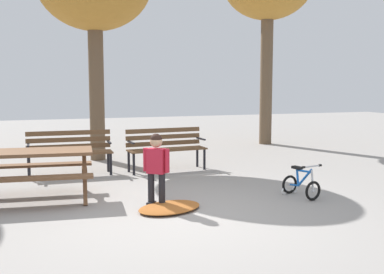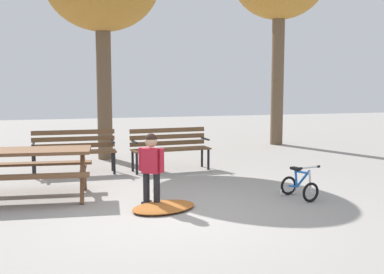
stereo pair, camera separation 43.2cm
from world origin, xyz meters
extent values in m
plane|color=gray|center=(0.00, 0.00, 0.00)|extent=(36.00, 36.00, 0.00)
cube|color=brown|center=(-1.83, 1.50, 0.74)|extent=(1.87, 0.94, 0.05)
cube|color=brown|center=(-1.89, 0.95, 0.45)|extent=(1.82, 0.42, 0.04)
cube|color=brown|center=(-1.78, 2.04, 0.45)|extent=(1.82, 0.42, 0.04)
cube|color=brown|center=(-1.08, 1.17, 0.36)|extent=(0.12, 0.57, 0.76)
cube|color=brown|center=(-1.03, 1.66, 0.36)|extent=(0.12, 0.57, 0.76)
cube|color=brown|center=(-1.06, 1.42, 0.42)|extent=(0.19, 1.10, 0.04)
cube|color=brown|center=(-1.12, 3.46, 0.44)|extent=(1.60, 0.10, 0.03)
cube|color=brown|center=(-1.12, 3.34, 0.44)|extent=(1.60, 0.10, 0.03)
cube|color=brown|center=(-1.12, 3.22, 0.44)|extent=(1.60, 0.10, 0.03)
cube|color=brown|center=(-1.12, 3.10, 0.44)|extent=(1.60, 0.10, 0.03)
cube|color=brown|center=(-1.12, 3.50, 0.54)|extent=(1.60, 0.08, 0.09)
cube|color=brown|center=(-1.12, 3.50, 0.67)|extent=(1.60, 0.08, 0.09)
cube|color=brown|center=(-1.12, 3.50, 0.81)|extent=(1.60, 0.08, 0.09)
cylinder|color=black|center=(-0.37, 3.10, 0.22)|extent=(0.05, 0.05, 0.44)
cylinder|color=black|center=(-0.37, 3.46, 0.22)|extent=(0.05, 0.05, 0.44)
cube|color=black|center=(-0.37, 3.28, 0.62)|extent=(0.05, 0.40, 0.03)
cylinder|color=black|center=(-1.87, 3.13, 0.22)|extent=(0.05, 0.05, 0.44)
cylinder|color=black|center=(-1.87, 3.49, 0.22)|extent=(0.05, 0.05, 0.44)
cube|color=black|center=(-1.87, 3.31, 0.62)|extent=(0.05, 0.40, 0.03)
cube|color=brown|center=(0.77, 3.33, 0.44)|extent=(1.60, 0.18, 0.03)
cube|color=brown|center=(0.77, 3.21, 0.44)|extent=(1.60, 0.18, 0.03)
cube|color=brown|center=(0.78, 3.09, 0.44)|extent=(1.60, 0.18, 0.03)
cube|color=brown|center=(0.79, 2.97, 0.44)|extent=(1.60, 0.18, 0.03)
cube|color=brown|center=(0.76, 3.37, 0.54)|extent=(1.60, 0.16, 0.09)
cube|color=brown|center=(0.76, 3.37, 0.67)|extent=(1.60, 0.16, 0.09)
cube|color=brown|center=(0.76, 3.37, 0.81)|extent=(1.60, 0.16, 0.09)
cylinder|color=black|center=(1.54, 3.04, 0.22)|extent=(0.05, 0.05, 0.44)
cylinder|color=black|center=(1.51, 3.40, 0.22)|extent=(0.05, 0.05, 0.44)
cube|color=black|center=(1.53, 3.22, 0.62)|extent=(0.07, 0.40, 0.03)
cylinder|color=black|center=(0.04, 2.94, 0.22)|extent=(0.05, 0.05, 0.44)
cylinder|color=black|center=(0.02, 3.29, 0.22)|extent=(0.05, 0.05, 0.44)
cube|color=black|center=(0.03, 3.11, 0.62)|extent=(0.07, 0.40, 0.03)
cylinder|color=black|center=(-0.07, 0.51, 0.24)|extent=(0.09, 0.09, 0.49)
cube|color=black|center=(-0.07, 0.51, 0.03)|extent=(0.17, 0.18, 0.06)
cylinder|color=black|center=(-0.20, 0.61, 0.24)|extent=(0.09, 0.09, 0.49)
cube|color=black|center=(-0.20, 0.61, 0.03)|extent=(0.17, 0.18, 0.06)
cube|color=#B71E33|center=(-0.14, 0.56, 0.66)|extent=(0.29, 0.27, 0.36)
sphere|color=tan|center=(-0.14, 0.56, 0.95)|extent=(0.18, 0.18, 0.18)
sphere|color=black|center=(-0.14, 0.56, 0.97)|extent=(0.17, 0.17, 0.17)
cylinder|color=#B71E33|center=(-0.01, 0.46, 0.68)|extent=(0.07, 0.07, 0.34)
cylinder|color=#B71E33|center=(-0.27, 0.66, 0.68)|extent=(0.07, 0.07, 0.34)
torus|color=black|center=(2.19, 0.11, 0.15)|extent=(0.30, 0.10, 0.30)
cylinder|color=silver|center=(2.19, 0.11, 0.15)|extent=(0.06, 0.05, 0.04)
torus|color=black|center=(2.09, 0.62, 0.15)|extent=(0.30, 0.10, 0.30)
cylinder|color=silver|center=(2.09, 0.62, 0.15)|extent=(0.06, 0.05, 0.04)
torus|color=white|center=(2.20, 0.64, 0.05)|extent=(0.11, 0.04, 0.11)
torus|color=white|center=(1.98, 0.60, 0.05)|extent=(0.11, 0.04, 0.11)
cylinder|color=blue|center=(2.15, 0.28, 0.32)|extent=(0.09, 0.31, 0.32)
cylinder|color=blue|center=(2.12, 0.44, 0.30)|extent=(0.05, 0.08, 0.27)
cylinder|color=blue|center=(2.11, 0.52, 0.16)|extent=(0.07, 0.20, 0.05)
cylinder|color=silver|center=(2.18, 0.13, 0.31)|extent=(0.05, 0.08, 0.32)
cylinder|color=blue|center=(2.15, 0.30, 0.42)|extent=(0.09, 0.32, 0.05)
cube|color=black|center=(2.12, 0.46, 0.45)|extent=(0.12, 0.18, 0.04)
cylinder|color=silver|center=(2.18, 0.15, 0.52)|extent=(0.34, 0.09, 0.02)
cylinder|color=black|center=(2.35, 0.18, 0.52)|extent=(0.06, 0.04, 0.04)
cylinder|color=black|center=(2.01, 0.11, 0.52)|extent=(0.06, 0.04, 0.04)
ellipsoid|color=#9E5623|center=(-0.01, 0.32, 0.04)|extent=(1.16, 1.01, 0.07)
cylinder|color=brown|center=(-0.35, 5.05, 1.57)|extent=(0.34, 0.34, 3.14)
cylinder|color=brown|center=(4.69, 6.34, 1.88)|extent=(0.36, 0.36, 3.76)
camera|label=1|loc=(-1.83, -5.86, 1.77)|focal=43.89mm
camera|label=2|loc=(-1.42, -5.99, 1.77)|focal=43.89mm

